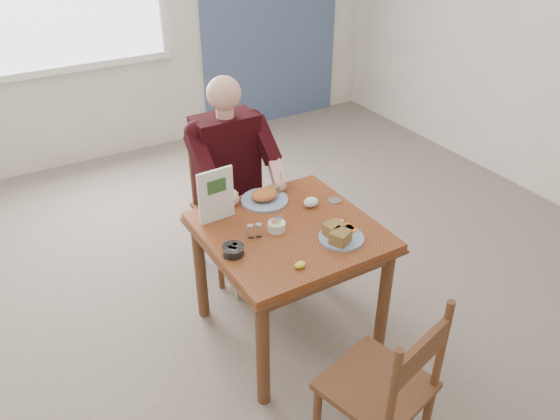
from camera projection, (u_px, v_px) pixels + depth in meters
floor at (288, 329)px, 3.37m from camera, size 6.00×6.00×0.00m
wall_back at (114, 6)px, 4.83m from camera, size 5.50×0.00×5.50m
lemon_wedge at (300, 265)px, 2.67m from camera, size 0.07×0.06×0.03m
napkin at (311, 202)px, 3.15m from camera, size 0.11×0.10×0.06m
metal_dish at (335, 201)px, 3.21m from camera, size 0.10×0.10×0.01m
table at (289, 244)px, 3.03m from camera, size 0.92×0.92×0.75m
chair_far at (228, 205)px, 3.70m from camera, size 0.42×0.42×0.95m
chair_near at (385, 389)px, 2.38m from camera, size 0.51×0.51×0.95m
diner at (231, 167)px, 3.46m from camera, size 0.53×0.56×1.39m
near_plate at (339, 234)px, 2.87m from camera, size 0.30×0.30×0.08m
far_plate at (265, 197)px, 3.21m from camera, size 0.34×0.34×0.08m
caddy at (277, 226)px, 2.94m from camera, size 0.10×0.10×0.07m
shakers at (255, 231)px, 2.88m from camera, size 0.09×0.06×0.08m
creamer at (233, 250)px, 2.75m from camera, size 0.12×0.12×0.05m
menu at (216, 195)px, 2.96m from camera, size 0.21×0.03×0.31m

